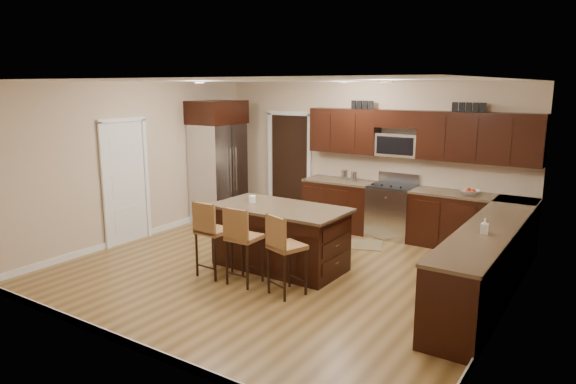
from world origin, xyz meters
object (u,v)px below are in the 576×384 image
Objects in this scene: stool_left at (210,230)px; stool_right at (283,246)px; refrigerator at (218,160)px; stool_mid at (241,237)px; range at (392,211)px; island at (280,239)px.

stool_left is 1.02× the size of stool_right.
stool_left is 0.46× the size of refrigerator.
stool_left reaches higher than stool_right.
stool_mid is at bearing -44.24° from refrigerator.
range reaches higher than stool_right.
stool_mid is (-0.05, -0.84, 0.24)m from island.
refrigerator is at bearing 130.52° from stool_left.
stool_right is (0.62, -0.84, 0.23)m from island.
stool_left reaches higher than stool_mid.
range is 1.03× the size of stool_left.
stool_right is at bearing -0.36° from stool_mid.
stool_mid is at bearing -160.55° from stool_right.
stool_right is 4.00m from refrigerator.
range is 3.50m from stool_left.
stool_right is (0.67, 0.00, -0.01)m from stool_mid.
stool_mid is at bearing -92.68° from island.
stool_right is 0.45× the size of refrigerator.
range is at bearing 72.54° from island.
range is at bearing 13.60° from refrigerator.
refrigerator reaches higher than stool_right.
stool_mid reaches higher than island.
island is 0.84× the size of refrigerator.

